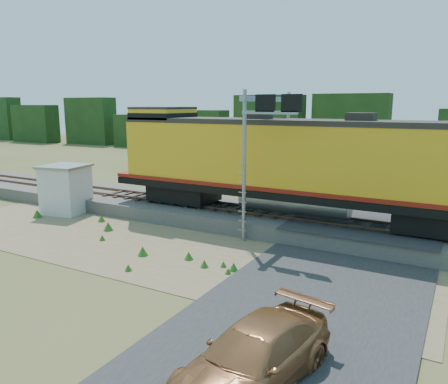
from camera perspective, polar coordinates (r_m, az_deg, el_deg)
The scene contains 11 objects.
ground at distance 19.84m, azimuth -6.60°, elevation -8.06°, with size 140.00×140.00×0.00m, color #475123.
ballast at distance 24.61m, azimuth 1.57°, elevation -3.16°, with size 70.00×5.00×0.80m, color slate.
rails at distance 24.50m, azimuth 1.57°, elevation -2.08°, with size 70.00×1.54×0.16m.
dirt_shoulder at distance 21.37m, azimuth -10.20°, elevation -6.69°, with size 26.00×8.00×0.03m, color #8C7754.
road at distance 17.60m, azimuth 14.10°, elevation -10.61°, with size 7.00×66.00×0.86m.
tree_line_north at distance 54.36m, azimuth 17.57°, elevation 7.15°, with size 130.00×3.00×6.50m.
weed_clumps at distance 22.05m, azimuth -13.90°, elevation -6.32°, with size 15.00×6.20×0.56m, color #2E601B, non-canonical shape.
locomotive at distance 22.75m, azimuth 8.50°, elevation 3.89°, with size 21.21×3.24×5.47m.
shed at distance 28.36m, azimuth -19.95°, elevation 0.38°, with size 2.93×2.93×2.97m.
signal_gantry at distance 22.28m, azimuth 6.04°, elevation 8.36°, with size 2.88×6.20×7.25m.
car at distance 11.04m, azimuth 3.96°, elevation -20.64°, with size 2.03×4.99×1.45m, color #9A6139.
Camera 1 is at (11.04, -15.12, 6.57)m, focal length 35.00 mm.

